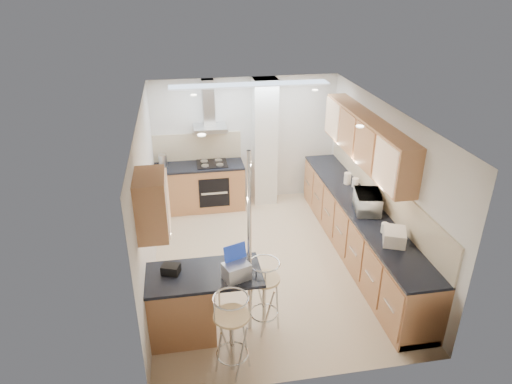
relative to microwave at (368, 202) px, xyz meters
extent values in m
plane|color=beige|center=(-1.50, 0.22, -1.07)|extent=(4.80, 4.80, 0.00)
cube|color=silver|center=(-1.50, 2.62, 0.18)|extent=(3.60, 0.04, 2.50)
cube|color=silver|center=(-1.50, -2.18, 0.18)|extent=(3.60, 0.04, 2.50)
cube|color=silver|center=(-3.30, 0.22, 0.18)|extent=(0.04, 4.80, 2.50)
cube|color=silver|center=(0.30, 0.22, 0.18)|extent=(0.04, 4.80, 2.50)
cube|color=white|center=(-1.50, 0.22, 1.43)|extent=(3.60, 4.80, 0.02)
cube|color=#BF7E4C|center=(0.13, 0.62, 0.81)|extent=(0.34, 3.00, 0.72)
cube|color=#BF7E4C|center=(-3.13, -1.13, 0.81)|extent=(0.34, 0.62, 0.72)
cube|color=#F2E8CB|center=(0.29, 0.22, 0.11)|extent=(0.03, 4.40, 0.56)
cube|color=#F2E8CB|center=(-2.45, 2.61, 0.11)|extent=(1.70, 0.03, 0.56)
cube|color=white|center=(-1.15, 2.42, 0.18)|extent=(0.45, 0.40, 2.50)
cube|color=silver|center=(-2.20, 2.37, 0.55)|extent=(0.62, 0.48, 0.08)
cube|color=silver|center=(-2.20, 2.51, 0.99)|extent=(0.22, 0.20, 0.88)
cylinder|color=silver|center=(-2.03, -1.23, 0.18)|extent=(0.05, 0.05, 2.50)
cube|color=black|center=(-2.20, 2.01, -0.62)|extent=(0.58, 0.02, 0.58)
cube|color=black|center=(-2.20, 2.32, -0.15)|extent=(0.58, 0.50, 0.02)
cube|color=tan|center=(-1.50, 2.02, 1.41)|extent=(2.80, 0.35, 0.02)
cube|color=#BF7E4C|center=(0.00, 0.22, -0.63)|extent=(0.60, 4.40, 0.88)
cube|color=black|center=(0.00, 0.22, -0.17)|extent=(0.63, 4.40, 0.04)
cube|color=#BF7E4C|center=(-2.45, 2.32, -0.63)|extent=(1.70, 0.60, 0.88)
cube|color=black|center=(-2.45, 2.32, -0.17)|extent=(1.70, 0.63, 0.04)
cube|color=#BF7E4C|center=(-2.62, -1.23, -0.62)|extent=(1.35, 0.62, 0.90)
cube|color=black|center=(-2.62, -1.23, -0.15)|extent=(1.47, 0.72, 0.04)
imported|color=white|center=(0.00, 0.00, 0.00)|extent=(0.49, 0.62, 0.31)
cube|color=#A0A2A8|center=(-2.21, -1.39, -0.03)|extent=(0.36, 0.32, 0.21)
cube|color=black|center=(-2.99, -1.15, -0.08)|extent=(0.25, 0.21, 0.11)
cylinder|color=#F1E1D0|center=(0.05, 1.02, -0.05)|extent=(0.16, 0.16, 0.20)
cylinder|color=#F1E1D0|center=(0.14, 0.88, -0.08)|extent=(0.14, 0.14, 0.15)
cylinder|color=#AC9F8A|center=(0.05, -0.17, -0.06)|extent=(0.17, 0.17, 0.18)
cylinder|color=white|center=(0.00, -0.65, -0.08)|extent=(0.13, 0.13, 0.14)
cube|color=#F1E1D0|center=(0.01, -0.93, -0.06)|extent=(0.41, 0.45, 0.19)
cylinder|color=silver|center=(-3.12, 2.37, -0.04)|extent=(0.16, 0.16, 0.23)
camera|label=1|loc=(-2.74, -5.83, 3.17)|focal=32.00mm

